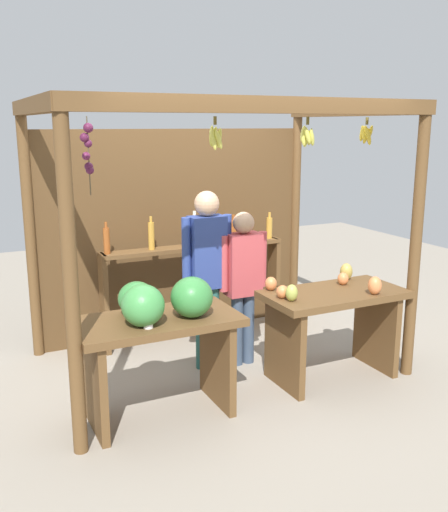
{
  "coord_description": "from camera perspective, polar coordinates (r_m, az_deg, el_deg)",
  "views": [
    {
      "loc": [
        -2.15,
        -4.63,
        2.22
      ],
      "look_at": [
        0.0,
        -0.19,
        1.09
      ],
      "focal_mm": 40.32,
      "sensor_mm": 36.0,
      "label": 1
    }
  ],
  "objects": [
    {
      "name": "vendor_man",
      "position": [
        5.18,
        -1.68,
        -0.76
      ],
      "size": [
        0.48,
        0.22,
        1.65
      ],
      "rotation": [
        0.0,
        0.0,
        -0.17
      ],
      "color": "#275D56",
      "rests_on": "ground"
    },
    {
      "name": "bottle_shelf_unit",
      "position": [
        5.98,
        -2.95,
        -1.02
      ],
      "size": [
        1.97,
        0.22,
        1.36
      ],
      "color": "brown",
      "rests_on": "ground"
    },
    {
      "name": "vendor_woman",
      "position": [
        5.29,
        1.91,
        -1.98
      ],
      "size": [
        0.48,
        0.2,
        1.45
      ],
      "rotation": [
        0.0,
        0.0,
        0.12
      ],
      "color": "#3A4B63",
      "rests_on": "ground"
    },
    {
      "name": "market_stall",
      "position": [
        5.58,
        -2.89,
        4.51
      ],
      "size": [
        3.08,
        2.03,
        2.42
      ],
      "color": "brown",
      "rests_on": "ground"
    },
    {
      "name": "ground_plane",
      "position": [
        5.57,
        -0.88,
        -10.56
      ],
      "size": [
        12.0,
        12.0,
        0.0
      ],
      "primitive_type": "plane",
      "color": "gray",
      "rests_on": "ground"
    },
    {
      "name": "fruit_counter_left",
      "position": [
        4.37,
        -6.46,
        -6.96
      ],
      "size": [
        1.24,
        0.65,
        1.11
      ],
      "color": "brown",
      "rests_on": "ground"
    },
    {
      "name": "fruit_counter_right",
      "position": [
        5.17,
        10.71,
        -5.68
      ],
      "size": [
        1.24,
        0.66,
        0.96
      ],
      "color": "brown",
      "rests_on": "ground"
    }
  ]
}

